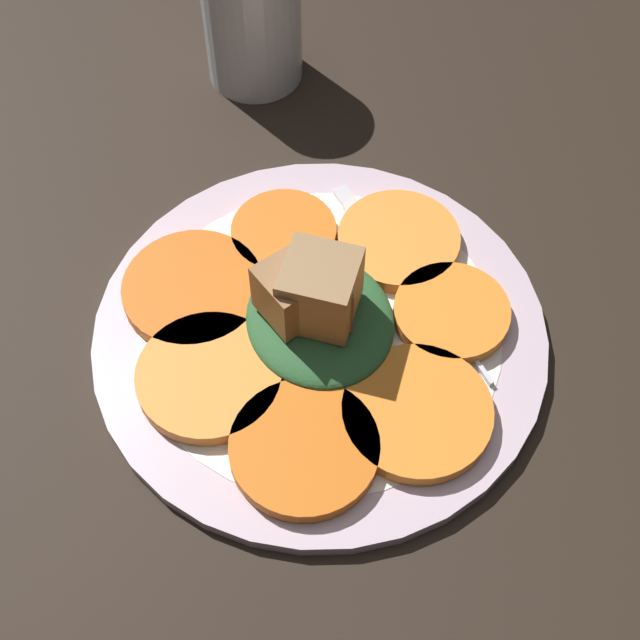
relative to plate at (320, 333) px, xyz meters
The scene contains 12 objects.
table_slab 1.52cm from the plate, ahead, with size 120.00×120.00×2.00cm, color black.
plate is the anchor object (origin of this frame).
carrot_slice_0 8.99cm from the plate, 56.16° to the right, with size 8.53×8.53×1.01cm, color orange.
carrot_slice_1 8.17cm from the plate, ahead, with size 7.38×7.38×1.01cm, color orange.
carrot_slice_2 9.05cm from the plate, 53.29° to the left, with size 9.47×9.47×1.01cm, color orange.
carrot_slice_3 8.08cm from the plate, 101.18° to the left, with size 9.21×9.21×1.01cm, color orange.
carrot_slice_4 9.00cm from the plate, 155.74° to the left, with size 9.08×9.08×1.01cm, color orange.
carrot_slice_5 8.85cm from the plate, 155.61° to the right, with size 9.31×9.31×1.01cm, color orange.
carrot_slice_6 8.78cm from the plate, 102.23° to the right, with size 7.68×7.68×1.01cm, color orange.
center_pile 3.14cm from the plate, 33.91° to the left, with size 10.59×9.53×6.62cm.
fork 6.76cm from the plate, 79.59° to the right, with size 18.97×4.46×0.40cm.
water_glass 27.21cm from the plate, ahead, with size 7.72×7.72×10.61cm.
Camera 1 is at (-30.52, 10.06, 51.99)cm, focal length 50.00 mm.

